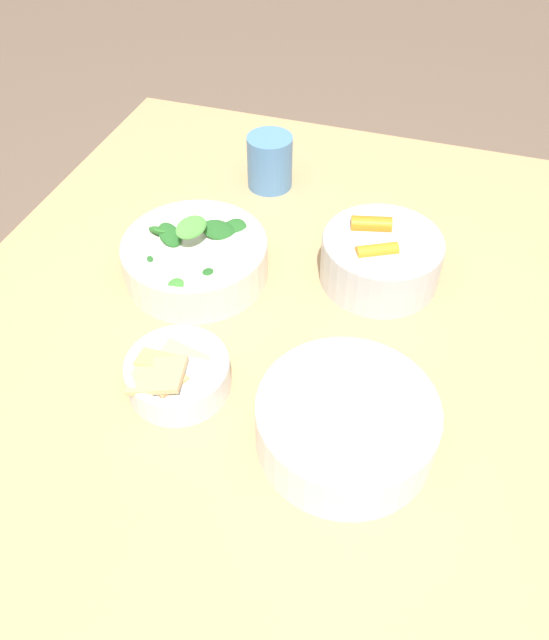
% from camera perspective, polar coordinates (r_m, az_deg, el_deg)
% --- Properties ---
extents(ground_plane, '(10.00, 10.00, 0.00)m').
position_cam_1_polar(ground_plane, '(1.41, 0.90, -22.48)').
color(ground_plane, brown).
extents(dining_table, '(1.05, 0.91, 0.74)m').
position_cam_1_polar(dining_table, '(0.86, 1.37, -6.70)').
color(dining_table, tan).
rests_on(dining_table, ground_plane).
extents(bowl_carrots, '(0.16, 0.16, 0.08)m').
position_cam_1_polar(bowl_carrots, '(0.84, 9.68, 5.72)').
color(bowl_carrots, silver).
rests_on(bowl_carrots, dining_table).
extents(bowl_greens, '(0.20, 0.19, 0.09)m').
position_cam_1_polar(bowl_greens, '(0.84, -7.23, 5.78)').
color(bowl_greens, silver).
rests_on(bowl_greens, dining_table).
extents(bowl_beans_hotdog, '(0.19, 0.19, 0.06)m').
position_cam_1_polar(bowl_beans_hotdog, '(0.66, 6.54, -9.40)').
color(bowl_beans_hotdog, white).
rests_on(bowl_beans_hotdog, dining_table).
extents(bowl_cookies, '(0.12, 0.12, 0.05)m').
position_cam_1_polar(bowl_cookies, '(0.71, -8.91, -4.76)').
color(bowl_cookies, silver).
rests_on(bowl_cookies, dining_table).
extents(cup, '(0.07, 0.07, 0.08)m').
position_cam_1_polar(cup, '(1.01, -0.43, 14.26)').
color(cup, '#4C7FB7').
rests_on(cup, dining_table).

